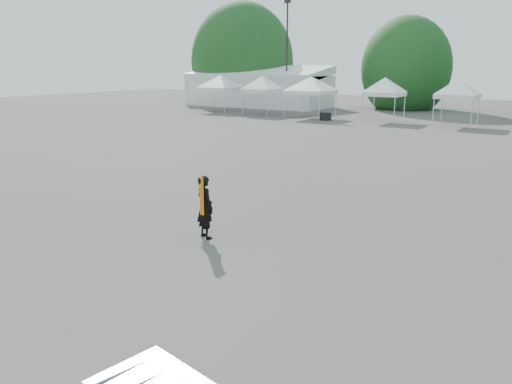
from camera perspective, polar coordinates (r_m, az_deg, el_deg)
The scene contains 12 objects.
ground at distance 12.96m, azimuth -0.66°, elevation -4.59°, with size 120.00×120.00×0.00m, color #474442.
marquee at distance 53.65m, azimuth 0.22°, elevation 11.87°, with size 15.00×6.25×4.23m.
light_pole_west at distance 50.72m, azimuth 3.56°, elevation 16.01°, with size 0.60×0.25×10.30m.
tree_far_w at distance 58.31m, azimuth -1.58°, elevation 14.58°, with size 4.80×4.80×7.30m.
tree_mid_w at distance 52.36m, azimuth 16.75°, elevation 13.38°, with size 4.16×4.16×6.33m.
tent_a at distance 47.73m, azimuth -4.10°, elevation 12.85°, with size 4.52×4.52×3.88m.
tent_b at distance 44.37m, azimuth 0.73°, elevation 12.78°, with size 3.85×3.85×3.88m.
tent_c at distance 41.85m, azimuth 6.32°, elevation 12.62°, with size 4.71×4.71×3.88m.
tent_d at distance 39.95m, azimuth 14.55°, elevation 12.18°, with size 3.79×3.79×3.88m.
tent_e at distance 38.56m, azimuth 22.18°, elevation 11.54°, with size 3.88×3.88×3.88m.
man at distance 12.37m, azimuth -5.85°, elevation -1.70°, with size 0.68×0.58×1.59m.
crate_west at distance 40.04m, azimuth 7.89°, elevation 8.55°, with size 0.78×0.61×0.61m, color black.
Camera 1 is at (6.74, -10.25, 4.18)m, focal length 35.00 mm.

